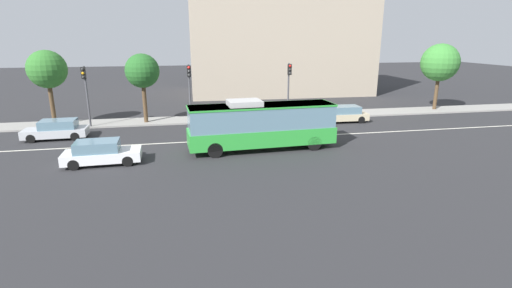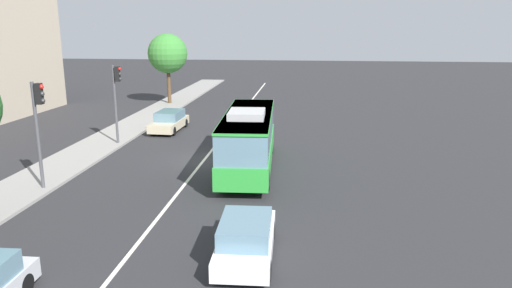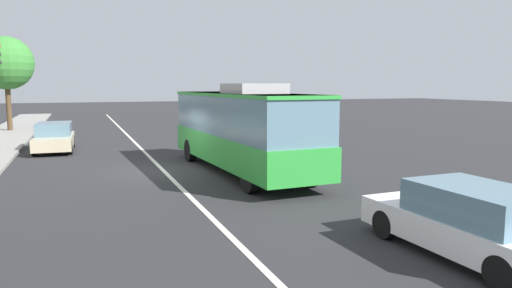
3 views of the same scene
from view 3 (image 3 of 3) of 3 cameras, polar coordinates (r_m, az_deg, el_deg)
The scene contains 6 objects.
ground_plane at distance 19.26m, azimuth -11.32°, elevation -3.12°, with size 160.00×160.00×0.00m, color #28282B.
lane_centre_line at distance 19.26m, azimuth -11.32°, elevation -3.10°, with size 76.00×0.16×0.01m, color silver.
transit_bus at distance 18.16m, azimuth -1.76°, elevation 2.16°, with size 10.12×3.03×3.46m.
sedan_white at distance 10.27m, azimuth 24.64°, elevation -8.60°, with size 4.56×1.97×1.46m.
sedan_beige at distance 26.37m, azimuth -23.38°, elevation 0.78°, with size 4.55×1.93×1.46m.
street_tree_kerbside_right at distance 38.35m, azimuth -28.20°, elevation 8.66°, with size 3.80×3.80×6.87m.
Camera 3 is at (-18.70, 3.10, 3.41)m, focal length 32.80 mm.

